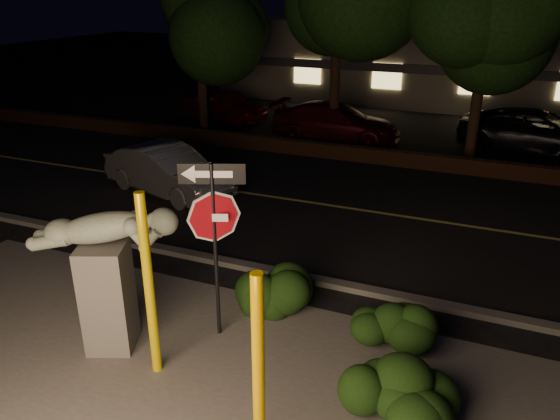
# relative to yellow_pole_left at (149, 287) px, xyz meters

# --- Properties ---
(ground) EXTENTS (90.00, 90.00, 0.00)m
(ground) POSITION_rel_yellow_pole_left_xyz_m (1.03, 10.60, -1.48)
(ground) COLOR black
(ground) RESTS_ON ground
(patio) EXTENTS (14.00, 6.00, 0.02)m
(patio) POSITION_rel_yellow_pole_left_xyz_m (1.03, -0.40, -1.47)
(patio) COLOR #4C4944
(patio) RESTS_ON ground
(road) EXTENTS (80.00, 8.00, 0.01)m
(road) POSITION_rel_yellow_pole_left_xyz_m (1.03, 7.60, -1.48)
(road) COLOR black
(road) RESTS_ON ground
(lane_marking) EXTENTS (80.00, 0.12, 0.00)m
(lane_marking) POSITION_rel_yellow_pole_left_xyz_m (1.03, 7.60, -1.47)
(lane_marking) COLOR #AD9C45
(lane_marking) RESTS_ON road
(curb) EXTENTS (80.00, 0.25, 0.12)m
(curb) POSITION_rel_yellow_pole_left_xyz_m (1.03, 3.50, -1.42)
(curb) COLOR #4C4944
(curb) RESTS_ON ground
(brick_wall) EXTENTS (40.00, 0.35, 0.50)m
(brick_wall) POSITION_rel_yellow_pole_left_xyz_m (1.03, 11.90, -1.23)
(brick_wall) COLOR #412315
(brick_wall) RESTS_ON ground
(parking_lot) EXTENTS (40.00, 12.00, 0.01)m
(parking_lot) POSITION_rel_yellow_pole_left_xyz_m (1.03, 17.60, -1.48)
(parking_lot) COLOR black
(parking_lot) RESTS_ON ground
(building) EXTENTS (22.00, 10.20, 4.00)m
(building) POSITION_rel_yellow_pole_left_xyz_m (1.03, 25.59, 0.52)
(building) COLOR #6F6659
(building) RESTS_ON ground
(yellow_pole_left) EXTENTS (0.15, 0.15, 2.97)m
(yellow_pole_left) POSITION_rel_yellow_pole_left_xyz_m (0.00, 0.00, 0.00)
(yellow_pole_left) COLOR yellow
(yellow_pole_left) RESTS_ON ground
(yellow_pole_right) EXTENTS (0.14, 0.14, 2.85)m
(yellow_pole_right) POSITION_rel_yellow_pole_left_xyz_m (2.33, -1.24, -0.06)
(yellow_pole_right) COLOR #DCA300
(yellow_pole_right) RESTS_ON ground
(signpost) EXTENTS (0.98, 0.41, 3.07)m
(signpost) POSITION_rel_yellow_pole_left_xyz_m (0.43, 1.22, 0.70)
(signpost) COLOR black
(signpost) RESTS_ON ground
(sculpture) EXTENTS (2.26, 1.39, 2.48)m
(sculpture) POSITION_rel_yellow_pole_left_xyz_m (-0.98, 0.27, 0.04)
(sculpture) COLOR #4C4944
(sculpture) RESTS_ON ground
(hedge_center) EXTENTS (2.28, 1.37, 1.11)m
(hedge_center) POSITION_rel_yellow_pole_left_xyz_m (0.89, 2.34, -0.93)
(hedge_center) COLOR black
(hedge_center) RESTS_ON ground
(hedge_right) EXTENTS (1.57, 1.00, 0.96)m
(hedge_right) POSITION_rel_yellow_pole_left_xyz_m (3.13, 1.91, -1.00)
(hedge_right) COLOR black
(hedge_right) RESTS_ON ground
(hedge_far_right) EXTENTS (1.74, 1.42, 1.05)m
(hedge_far_right) POSITION_rel_yellow_pole_left_xyz_m (3.60, 0.38, -0.96)
(hedge_far_right) COLOR black
(hedge_far_right) RESTS_ON ground
(silver_sedan) EXTENTS (4.42, 2.61, 1.38)m
(silver_sedan) POSITION_rel_yellow_pole_left_xyz_m (-4.21, 6.77, -0.80)
(silver_sedan) COLOR #A2A2A7
(silver_sedan) RESTS_ON ground
(parked_car_red) EXTENTS (4.24, 2.37, 1.36)m
(parked_car_red) POSITION_rel_yellow_pole_left_xyz_m (-7.11, 15.70, -0.80)
(parked_car_red) COLOR #710207
(parked_car_red) RESTS_ON ground
(parked_car_darkred) EXTENTS (4.96, 2.09, 1.43)m
(parked_car_darkred) POSITION_rel_yellow_pole_left_xyz_m (-1.51, 14.23, -0.77)
(parked_car_darkred) COLOR #410910
(parked_car_darkred) RESTS_ON ground
(parked_car_dark) EXTENTS (5.60, 2.98, 1.50)m
(parked_car_dark) POSITION_rel_yellow_pole_left_xyz_m (5.61, 15.36, -0.74)
(parked_car_dark) COLOR black
(parked_car_dark) RESTS_ON ground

